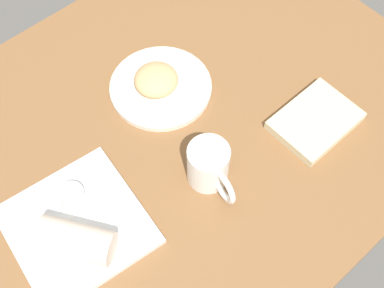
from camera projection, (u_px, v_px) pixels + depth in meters
The scene contains 8 objects.
dining_table at pixel (190, 121), 114.09cm from camera, with size 110.00×90.00×4.00cm, color brown.
round_plate at pixel (161, 87), 115.50cm from camera, with size 22.70×22.70×1.40cm, color silver.
scone_pastry at pixel (156, 80), 112.83cm from camera, with size 9.70×9.61×4.54cm, color tan.
square_plate at pixel (77, 226), 98.65cm from camera, with size 24.42×24.42×1.60cm, color white.
sauce_cup at pixel (72, 196), 99.61cm from camera, with size 5.25×5.25×2.30cm.
breakfast_wrap at pixel (76, 240), 93.03cm from camera, with size 6.39×6.39×13.89cm, color beige.
book_stack at pixel (315, 121), 110.45cm from camera, with size 17.85×13.32×2.21cm.
coffee_mug at pixel (209, 166), 100.50cm from camera, with size 8.28×13.37×9.78cm.
Camera 1 is at (-40.97, -47.05, 97.66)cm, focal length 48.57 mm.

